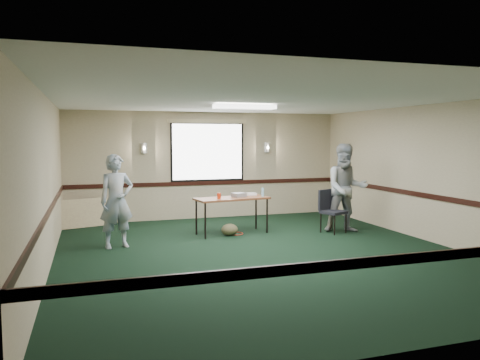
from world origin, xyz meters
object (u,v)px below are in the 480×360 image
object	(u,v)px
conference_chair	(330,207)
person_left	(117,201)
projector	(239,195)
folding_table	(232,200)
person_right	(346,188)

from	to	relation	value
conference_chair	person_left	world-z (taller)	person_left
person_left	projector	bearing A→B (deg)	-1.95
folding_table	person_right	size ratio (longest dim) A/B	0.85
person_left	person_right	xyz separation A→B (m)	(4.82, -0.02, 0.09)
folding_table	conference_chair	size ratio (longest dim) A/B	1.77
folding_table	conference_chair	world-z (taller)	conference_chair
folding_table	projector	size ratio (longest dim) A/B	6.12
projector	person_right	distance (m)	2.33
folding_table	person_left	bearing A→B (deg)	-175.72
person_left	conference_chair	bearing A→B (deg)	-13.90
folding_table	projector	distance (m)	0.20
conference_chair	person_left	distance (m)	4.50
conference_chair	person_left	size ratio (longest dim) A/B	0.53
projector	person_right	world-z (taller)	person_right
person_right	conference_chair	bearing A→B (deg)	-176.96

